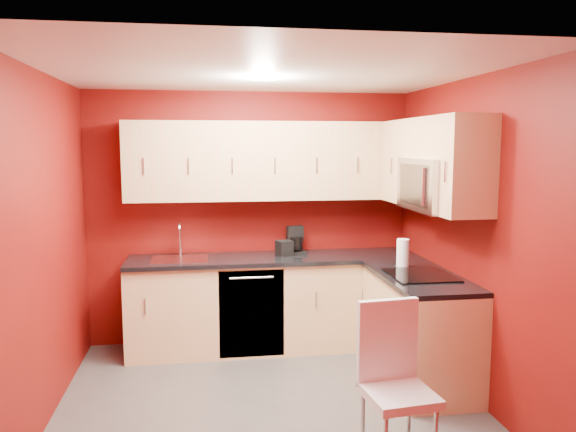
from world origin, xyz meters
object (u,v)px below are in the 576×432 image
object	(u,v)px
microwave	(436,184)
coffee_maker	(296,240)
dining_chair	(399,386)
sink	(180,255)
napkin_holder	(284,248)
paper_towel	(403,253)

from	to	relation	value
microwave	coffee_maker	size ratio (longest dim) A/B	2.86
microwave	dining_chair	xyz separation A→B (m)	(-0.69, -1.14, -1.16)
sink	napkin_holder	xyz separation A→B (m)	(1.00, 0.01, 0.04)
microwave	paper_towel	xyz separation A→B (m)	(-0.15, 0.33, -0.62)
sink	coffee_maker	bearing A→B (deg)	5.31
coffee_maker	paper_towel	distance (m)	1.13
dining_chair	paper_towel	bearing A→B (deg)	63.39
microwave	coffee_maker	world-z (taller)	microwave
dining_chair	coffee_maker	bearing A→B (deg)	90.63
coffee_maker	dining_chair	bearing A→B (deg)	-91.30
coffee_maker	napkin_holder	bearing A→B (deg)	-152.76
coffee_maker	sink	bearing A→B (deg)	177.26
sink	paper_towel	size ratio (longest dim) A/B	2.06
sink	napkin_holder	size ratio (longest dim) A/B	3.54
microwave	coffee_maker	distance (m)	1.59
dining_chair	sink	bearing A→B (deg)	117.09
sink	paper_towel	xyz separation A→B (m)	(1.95, -0.68, 0.09)
napkin_holder	dining_chair	bearing A→B (deg)	-79.41
paper_towel	dining_chair	bearing A→B (deg)	-110.50
paper_towel	napkin_holder	bearing A→B (deg)	144.18
coffee_maker	paper_towel	world-z (taller)	coffee_maker
napkin_holder	paper_towel	size ratio (longest dim) A/B	0.58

